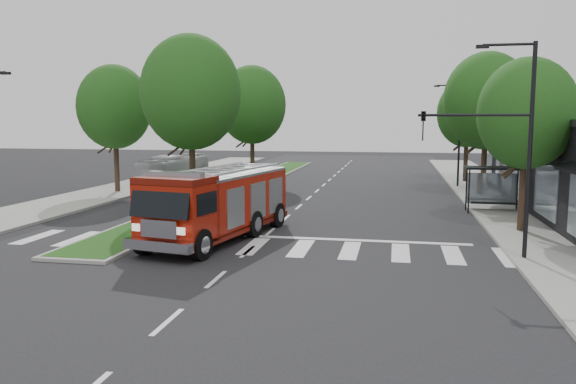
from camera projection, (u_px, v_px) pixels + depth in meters
name	position (u px, v px, depth m)	size (l,w,h in m)	color
ground	(270.00, 232.00, 26.25)	(140.00, 140.00, 0.00)	black
sidewalk_right	(510.00, 207.00, 33.63)	(5.00, 80.00, 0.15)	gray
sidewalk_left	(97.00, 195.00, 38.70)	(5.00, 80.00, 0.15)	gray
median	(246.00, 185.00, 44.90)	(3.00, 50.00, 0.15)	gray
bus_shelter	(494.00, 177.00, 31.82)	(3.20, 1.60, 2.61)	black
tree_right_near	(527.00, 114.00, 25.34)	(4.40, 4.40, 8.05)	black
tree_right_mid	(487.00, 101.00, 36.91)	(5.60, 5.60, 9.72)	black
tree_right_far	(467.00, 113.00, 46.73)	(5.00, 5.00, 8.73)	black
tree_median_near	(191.00, 93.00, 32.36)	(5.80, 5.80, 10.16)	black
tree_median_far	(252.00, 105.00, 46.04)	(5.60, 5.60, 9.72)	black
tree_left_mid	(114.00, 107.00, 39.79)	(5.20, 5.20, 9.16)	black
streetlight_right_near	(505.00, 135.00, 20.45)	(4.08, 0.22, 8.00)	black
streetlight_right_far	(458.00, 130.00, 43.22)	(2.11, 0.20, 8.00)	black
fire_engine	(218.00, 204.00, 24.60)	(4.57, 9.77, 3.26)	#5C0D05
city_bus	(175.00, 174.00, 41.15)	(2.27, 9.68, 2.70)	#B5B5BA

